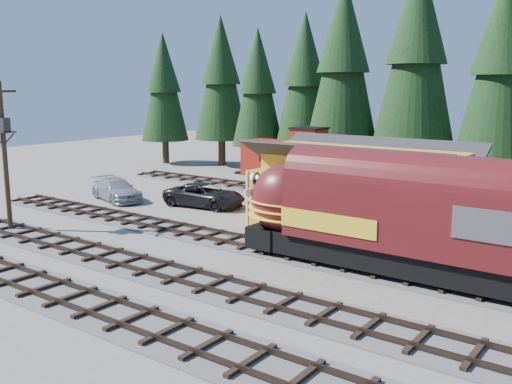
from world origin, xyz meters
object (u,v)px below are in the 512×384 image
Objects in this scene: utility_pole at (4,147)px; pickup_truck_a at (205,195)px; depot at (360,181)px; pickup_truck_b at (116,190)px; caboose at (299,164)px; locomotive at (388,220)px.

pickup_truck_a is (4.84, 11.82, -4.14)m from utility_pole.
utility_pole is (-16.62, -12.20, 1.99)m from depot.
pickup_truck_a is at bearing -54.90° from pickup_truck_b.
pickup_truck_b is at bearing 95.28° from utility_pole.
caboose is at bearing 62.55° from utility_pole.
pickup_truck_a is (-16.34, 6.13, -1.67)m from locomotive.
caboose reaches higher than locomotive.
utility_pole is at bearing -164.95° from locomotive.
locomotive is 22.07m from utility_pole.
utility_pole reaches higher than locomotive.
pickup_truck_b is (-9.63, -10.09, -1.63)m from caboose.
utility_pole is 13.43m from pickup_truck_a.
depot is 18.86m from pickup_truck_b.
caboose is 21.30m from utility_pole.
depot is at bearing -65.04° from pickup_truck_b.
pickup_truck_b is at bearing -133.67° from caboose.
pickup_truck_a is at bearing -109.89° from caboose.
utility_pole is 1.57× the size of pickup_truck_b.
caboose is 8.53m from pickup_truck_a.
caboose is at bearing 139.95° from depot.
caboose is at bearing 133.94° from locomotive.
utility_pole reaches higher than pickup_truck_a.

